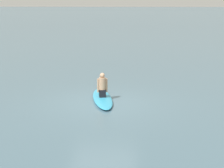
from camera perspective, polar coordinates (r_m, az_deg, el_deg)
The scene contains 3 objects.
ground_plane at distance 13.74m, azimuth -1.31°, elevation -3.02°, with size 400.00×400.00×0.00m, color slate.
surfboard at distance 14.17m, azimuth -1.50°, elevation -2.24°, with size 3.13×0.70×0.14m, color #339EC6.
person_paddler at distance 14.05m, azimuth -1.51°, elevation -0.31°, with size 0.41×0.35×0.93m.
Camera 1 is at (-1.46, 13.13, 3.78)m, focal length 58.68 mm.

